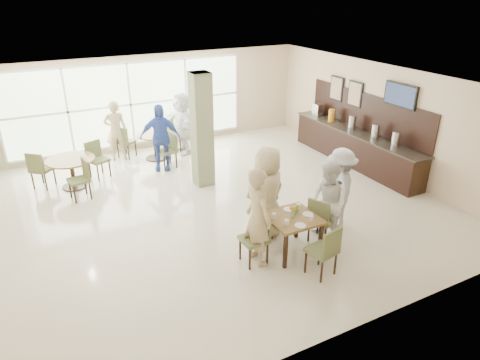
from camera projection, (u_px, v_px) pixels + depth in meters
name	position (u px, v px, depth m)	size (l,w,h in m)	color
ground	(208.00, 206.00, 9.76)	(10.00, 10.00, 0.00)	beige
room_shell	(206.00, 135.00, 9.06)	(10.00, 10.00, 10.00)	white
window_bank	(131.00, 105.00, 12.58)	(7.00, 0.04, 7.00)	silver
column	(202.00, 131.00, 10.32)	(0.45, 0.45, 2.80)	#6F7350
main_table	(292.00, 222.00, 7.83)	(0.90, 0.90, 0.75)	brown
round_table_left	(71.00, 165.00, 10.47)	(1.16, 1.16, 0.75)	brown
round_table_right	(155.00, 140.00, 12.25)	(1.02, 1.02, 0.75)	brown
chairs_main_table	(292.00, 229.00, 7.92)	(2.05, 2.13, 0.95)	#515C32
chairs_table_left	(73.00, 169.00, 10.50)	(1.97, 1.67, 0.95)	#515C32
chairs_table_right	(157.00, 142.00, 12.33)	(2.16, 1.89, 0.95)	#515C32
tabletop_clutter	(295.00, 214.00, 7.76)	(0.77, 0.79, 0.21)	white
buffet_counter	(355.00, 145.00, 11.91)	(0.64, 4.70, 1.95)	black
wall_tv	(400.00, 95.00, 10.46)	(0.06, 1.00, 0.58)	black
framed_art_a	(355.00, 94.00, 11.88)	(0.05, 0.55, 0.70)	black
framed_art_b	(337.00, 88.00, 12.52)	(0.05, 0.55, 0.70)	black
teen_left	(258.00, 216.00, 7.45)	(0.67, 0.44, 1.85)	tan
teen_far	(267.00, 193.00, 8.29)	(0.91, 0.50, 1.87)	tan
teen_right	(328.00, 203.00, 8.07)	(0.82, 0.64, 1.68)	white
teen_standing	(340.00, 188.00, 8.65)	(1.10, 0.63, 1.70)	#A6A6A9
adult_a	(160.00, 138.00, 11.38)	(1.06, 0.60, 1.81)	#3E5ABA
adult_b	(182.00, 123.00, 12.57)	(1.68, 0.72, 1.81)	white
adult_standing	(116.00, 131.00, 12.05)	(0.63, 0.41, 1.73)	tan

